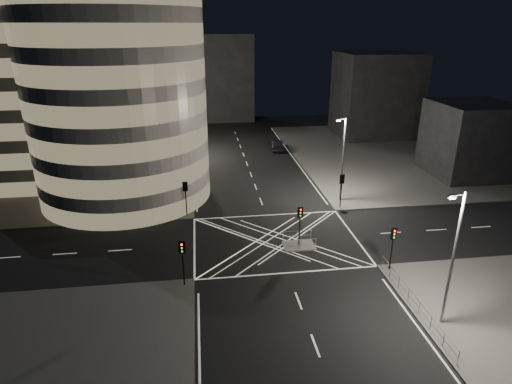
{
  "coord_description": "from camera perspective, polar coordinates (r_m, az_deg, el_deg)",
  "views": [
    {
      "loc": [
        -6.98,
        -37.02,
        20.06
      ],
      "look_at": [
        -1.21,
        5.67,
        3.0
      ],
      "focal_mm": 30.0,
      "sensor_mm": 36.0,
      "label": 1
    }
  ],
  "objects": [
    {
      "name": "traffic_signal_nl",
      "position": [
        34.79,
        -9.78,
        -8.27
      ],
      "size": [
        0.55,
        0.22,
        4.0
      ],
      "color": "black",
      "rests_on": "sidewalk_near_left"
    },
    {
      "name": "traffic_signal_nr",
      "position": [
        38.16,
        17.79,
        -6.22
      ],
      "size": [
        0.55,
        0.22,
        4.0
      ],
      "color": "black",
      "rests_on": "sidewalk_near_right"
    },
    {
      "name": "sedan",
      "position": [
        72.78,
        2.77,
        6.28
      ],
      "size": [
        2.27,
        5.31,
        1.7
      ],
      "primitive_type": "imported",
      "rotation": [
        0.0,
        0.0,
        3.05
      ],
      "color": "black",
      "rests_on": "ground"
    },
    {
      "name": "traffic_signal_island",
      "position": [
        40.45,
        5.89,
        -3.6
      ],
      "size": [
        0.55,
        0.22,
        4.0
      ],
      "color": "black",
      "rests_on": "central_island"
    },
    {
      "name": "tree_b",
      "position": [
        54.21,
        -11.17,
        5.29
      ],
      "size": [
        4.86,
        4.86,
        7.86
      ],
      "color": "black",
      "rests_on": "sidewalk_far_left"
    },
    {
      "name": "railing_near_right",
      "position": [
        35.03,
        20.29,
        -13.49
      ],
      "size": [
        0.06,
        11.7,
        1.1
      ],
      "primitive_type": "cube",
      "color": "slate",
      "rests_on": "sidewalk_near_right"
    },
    {
      "name": "ground",
      "position": [
        42.68,
        2.65,
        -6.45
      ],
      "size": [
        120.0,
        120.0,
        0.0
      ],
      "primitive_type": "plane",
      "color": "black",
      "rests_on": "ground"
    },
    {
      "name": "building_right_far",
      "position": [
        84.7,
        15.68,
        12.41
      ],
      "size": [
        14.0,
        12.0,
        15.0
      ],
      "primitive_type": "cube",
      "color": "black",
      "rests_on": "sidewalk_far_right"
    },
    {
      "name": "railing_island_south",
      "position": [
        40.67,
        6.06,
        -6.95
      ],
      "size": [
        2.8,
        0.06,
        1.1
      ],
      "primitive_type": "cube",
      "color": "slate",
      "rests_on": "central_island"
    },
    {
      "name": "street_lamp_left_near",
      "position": [
        51.18,
        -10.16,
        4.78
      ],
      "size": [
        1.25,
        0.25,
        10.0
      ],
      "color": "slate",
      "rests_on": "sidewalk_far_left"
    },
    {
      "name": "building_far_end",
      "position": [
        95.71,
        -6.07,
        14.86
      ],
      "size": [
        18.0,
        8.0,
        18.0
      ],
      "primitive_type": "cube",
      "color": "black",
      "rests_on": "ground"
    },
    {
      "name": "street_lamp_left_far",
      "position": [
        68.62,
        -9.7,
        9.09
      ],
      "size": [
        1.25,
        0.25,
        10.0
      ],
      "color": "slate",
      "rests_on": "sidewalk_far_left"
    },
    {
      "name": "sidewalk_far_left",
      "position": [
        70.59,
        -25.55,
        3.0
      ],
      "size": [
        42.0,
        42.0,
        0.15
      ],
      "primitive_type": "cube",
      "color": "#4B4A47",
      "rests_on": "ground"
    },
    {
      "name": "street_lamp_right_far",
      "position": [
        50.97,
        11.47,
        4.62
      ],
      "size": [
        1.25,
        0.25,
        10.0
      ],
      "color": "slate",
      "rests_on": "sidewalk_far_right"
    },
    {
      "name": "tree_d",
      "position": [
        65.91,
        -10.65,
        7.82
      ],
      "size": [
        5.35,
        5.35,
        7.7
      ],
      "color": "black",
      "rests_on": "sidewalk_far_left"
    },
    {
      "name": "sidewalk_far_right",
      "position": [
        76.11,
        20.92,
        4.94
      ],
      "size": [
        42.0,
        42.0,
        0.15
      ],
      "primitive_type": "cube",
      "color": "#4B4A47",
      "rests_on": "ground"
    },
    {
      "name": "tree_c",
      "position": [
        60.09,
        -10.87,
        6.51
      ],
      "size": [
        4.22,
        4.22,
        7.1
      ],
      "color": "black",
      "rests_on": "sidewalk_far_left"
    },
    {
      "name": "traffic_signal_fl",
      "position": [
        47.09,
        -9.38,
        -0.05
      ],
      "size": [
        0.55,
        0.22,
        4.0
      ],
      "color": "black",
      "rests_on": "sidewalk_far_left"
    },
    {
      "name": "office_block_rear",
      "position": [
        80.93,
        -18.95,
        14.17
      ],
      "size": [
        24.0,
        16.0,
        22.0
      ],
      "primitive_type": "cube",
      "color": "gray",
      "rests_on": "sidewalk_far_left"
    },
    {
      "name": "office_tower_curved",
      "position": [
        57.9,
        -21.94,
        12.75
      ],
      "size": [
        30.0,
        29.0,
        27.2
      ],
      "color": "gray",
      "rests_on": "sidewalk_far_left"
    },
    {
      "name": "traffic_signal_fr",
      "position": [
        49.63,
        11.35,
        0.96
      ],
      "size": [
        0.55,
        0.22,
        4.0
      ],
      "color": "black",
      "rests_on": "sidewalk_far_right"
    },
    {
      "name": "tree_a",
      "position": [
        48.6,
        -11.47,
        2.92
      ],
      "size": [
        4.86,
        4.86,
        7.49
      ],
      "color": "black",
      "rests_on": "sidewalk_far_left"
    },
    {
      "name": "tree_e",
      "position": [
        71.97,
        -10.41,
        8.19
      ],
      "size": [
        3.6,
        3.6,
        5.73
      ],
      "color": "black",
      "rests_on": "sidewalk_far_left"
    },
    {
      "name": "railing_island_north",
      "position": [
        42.21,
        5.49,
        -5.8
      ],
      "size": [
        2.8,
        0.06,
        1.1
      ],
      "primitive_type": "cube",
      "color": "slate",
      "rests_on": "central_island"
    },
    {
      "name": "building_right_near",
      "position": [
        66.34,
        26.62,
        6.33
      ],
      "size": [
        10.0,
        10.0,
        10.0
      ],
      "primitive_type": "cube",
      "color": "black",
      "rests_on": "sidewalk_far_right"
    },
    {
      "name": "central_island",
      "position": [
        41.74,
        5.74,
        -7.13
      ],
      "size": [
        3.0,
        2.0,
        0.15
      ],
      "primitive_type": "cube",
      "color": "slate",
      "rests_on": "ground"
    },
    {
      "name": "street_lamp_right_near",
      "position": [
        31.79,
        24.75,
        -7.76
      ],
      "size": [
        1.25,
        0.25,
        10.0
      ],
      "color": "slate",
      "rests_on": "sidewalk_near_right"
    }
  ]
}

